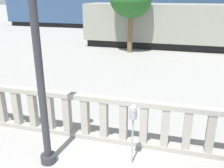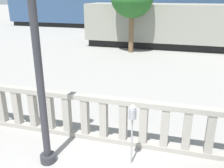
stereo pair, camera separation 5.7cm
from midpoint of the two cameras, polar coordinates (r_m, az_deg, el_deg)
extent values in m
cube|color=#9E998E|center=(7.13, 4.58, -13.14)|extent=(17.10, 0.24, 0.14)
cube|color=#9E998E|center=(6.55, 4.87, -4.28)|extent=(17.10, 0.24, 0.14)
cube|color=#9E998E|center=(8.53, -24.09, -4.54)|extent=(0.20, 0.20, 1.07)
cube|color=#9E998E|center=(8.20, -21.05, -5.08)|extent=(0.20, 0.20, 1.07)
cube|color=#9E998E|center=(7.89, -17.76, -5.64)|extent=(0.20, 0.20, 1.07)
cube|color=#9E998E|center=(7.62, -14.22, -6.23)|extent=(0.20, 0.20, 1.07)
cube|color=#9E998E|center=(7.37, -10.41, -6.83)|extent=(0.20, 0.20, 1.07)
cube|color=#9E998E|center=(7.17, -6.36, -7.44)|extent=(0.20, 0.20, 1.07)
cube|color=#9E998E|center=(7.00, -2.07, -8.04)|extent=(0.20, 0.20, 1.07)
cube|color=#9E998E|center=(6.87, 2.42, -8.62)|extent=(0.20, 0.20, 1.07)
cube|color=#9E998E|center=(6.78, 7.06, -9.16)|extent=(0.20, 0.20, 1.07)
cube|color=#9E998E|center=(6.74, 11.80, -9.65)|extent=(0.20, 0.20, 1.07)
cube|color=#9E998E|center=(6.75, 16.58, -10.08)|extent=(0.20, 0.20, 1.07)
cube|color=#9E998E|center=(6.80, 21.33, -10.44)|extent=(0.20, 0.20, 1.07)
cylinder|color=#2D2D33|center=(6.67, -14.55, -16.12)|extent=(0.38, 0.38, 0.20)
cylinder|color=#2D2D33|center=(5.64, -16.62, 3.83)|extent=(0.17, 0.17, 4.54)
cylinder|color=#99999E|center=(6.15, 4.41, -12.92)|extent=(0.04, 0.04, 1.24)
cylinder|color=gray|center=(5.79, 4.60, -6.79)|extent=(0.17, 0.17, 0.23)
sphere|color=#B2B7BC|center=(5.72, 4.65, -5.42)|extent=(0.15, 0.15, 0.15)
cube|color=black|center=(20.20, 21.43, 8.12)|extent=(18.58, 2.48, 0.55)
cube|color=gray|center=(19.97, 22.02, 12.65)|extent=(18.96, 3.11, 2.68)
cube|color=black|center=(31.16, -0.16, 13.21)|extent=(26.30, 2.50, 0.55)
cube|color=navy|center=(30.99, -0.17, 16.60)|extent=(26.84, 3.12, 3.14)
cylinder|color=brown|center=(17.82, 4.04, 11.57)|extent=(0.35, 0.35, 2.72)
camera|label=1|loc=(0.03, -90.21, -0.08)|focal=40.00mm
camera|label=2|loc=(0.03, 89.79, 0.08)|focal=40.00mm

